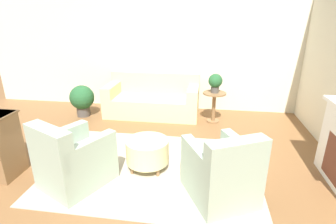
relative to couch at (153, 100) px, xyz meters
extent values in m
plane|color=brown|center=(0.49, -2.37, -0.34)|extent=(16.00, 16.00, 0.00)
cube|color=beige|center=(0.49, 0.60, 1.06)|extent=(9.82, 0.12, 2.80)
cube|color=#B2A893|center=(0.49, -2.37, -0.33)|extent=(3.20, 2.30, 0.01)
cube|color=beige|center=(0.00, -0.06, -0.11)|extent=(2.17, 0.97, 0.45)
cube|color=beige|center=(0.00, 0.33, 0.36)|extent=(2.17, 0.20, 0.50)
cube|color=beige|center=(-0.96, -0.08, 0.25)|extent=(0.24, 0.93, 0.27)
cube|color=beige|center=(0.96, -0.08, 0.25)|extent=(0.24, 0.93, 0.27)
cube|color=olive|center=(0.00, -0.52, -0.31)|extent=(1.95, 0.05, 0.06)
cube|color=#9EB29E|center=(-0.49, -2.90, -0.10)|extent=(1.05, 1.12, 0.46)
cube|color=#9EB29E|center=(-0.64, -3.20, 0.39)|extent=(0.75, 0.51, 0.52)
cube|color=#9EB29E|center=(-0.21, -3.01, 0.27)|extent=(0.50, 0.81, 0.28)
cube|color=#9EB29E|center=(-0.75, -2.74, 0.27)|extent=(0.50, 0.81, 0.28)
cube|color=olive|center=(-0.31, -2.53, -0.30)|extent=(0.62, 0.34, 0.06)
cube|color=#9EB29E|center=(1.48, -2.90, -0.10)|extent=(1.05, 1.12, 0.46)
cube|color=#9EB29E|center=(1.63, -3.20, 0.39)|extent=(0.75, 0.51, 0.52)
cube|color=#9EB29E|center=(1.74, -2.74, 0.27)|extent=(0.50, 0.81, 0.28)
cube|color=#9EB29E|center=(1.20, -3.01, 0.27)|extent=(0.50, 0.81, 0.28)
cube|color=olive|center=(1.30, -2.53, -0.30)|extent=(0.62, 0.34, 0.06)
cylinder|color=beige|center=(0.41, -2.38, -0.03)|extent=(0.66, 0.66, 0.35)
cylinder|color=olive|center=(0.21, -2.57, -0.27)|extent=(0.05, 0.05, 0.12)
cylinder|color=olive|center=(0.60, -2.57, -0.27)|extent=(0.05, 0.05, 0.12)
cylinder|color=olive|center=(0.21, -2.18, -0.27)|extent=(0.05, 0.05, 0.12)
cylinder|color=olive|center=(0.60, -2.18, -0.27)|extent=(0.05, 0.05, 0.12)
cylinder|color=olive|center=(1.44, -0.29, 0.33)|extent=(0.51, 0.51, 0.03)
cylinder|color=olive|center=(1.44, -0.29, -0.01)|extent=(0.08, 0.08, 0.65)
cylinder|color=olive|center=(1.44, -0.29, -0.32)|extent=(0.28, 0.28, 0.03)
cube|color=brown|center=(3.06, -2.44, 0.06)|extent=(0.02, 0.66, 0.63)
cylinder|color=#4C4742|center=(1.44, -0.29, 0.41)|extent=(0.17, 0.17, 0.13)
sphere|color=#23562D|center=(1.44, -0.29, 0.60)|extent=(0.30, 0.30, 0.30)
cylinder|color=#4C4742|center=(-1.61, -0.37, -0.23)|extent=(0.30, 0.30, 0.22)
sphere|color=#23562D|center=(-1.61, -0.37, 0.12)|extent=(0.56, 0.56, 0.56)
camera|label=1|loc=(1.25, -5.85, 1.94)|focal=28.00mm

